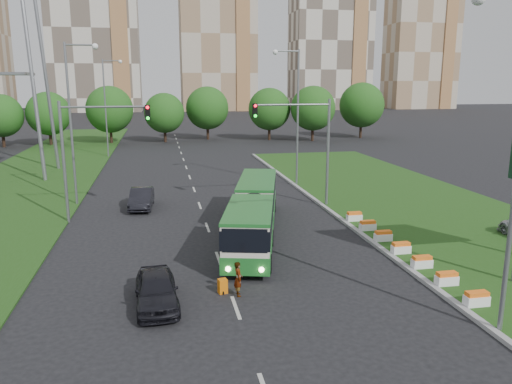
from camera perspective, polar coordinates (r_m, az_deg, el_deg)
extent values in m
plane|color=black|center=(27.20, 2.03, -7.21)|extent=(360.00, 360.00, 0.00)
cube|color=#204714|center=(39.02, 18.20, -1.67)|extent=(14.00, 60.00, 0.15)
cube|color=gray|center=(36.18, 8.53, -2.23)|extent=(0.30, 60.00, 0.18)
cube|color=#204714|center=(52.21, -24.32, 1.23)|extent=(12.00, 110.00, 0.10)
cylinder|color=gray|center=(37.39, 8.21, 4.36)|extent=(0.20, 0.20, 8.00)
cylinder|color=gray|center=(36.26, 4.21, 9.92)|extent=(5.50, 0.14, 0.14)
cube|color=black|center=(35.66, -0.12, 9.27)|extent=(0.32, 0.32, 1.00)
cylinder|color=gray|center=(34.89, -21.10, 3.10)|extent=(0.20, 0.20, 8.00)
cylinder|color=gray|center=(34.17, -16.98, 9.29)|extent=(5.50, 0.14, 0.14)
cube|color=black|center=(34.02, -12.27, 8.85)|extent=(0.32, 0.32, 1.00)
cube|color=beige|center=(176.82, -18.04, 17.21)|extent=(28.00, 15.00, 52.00)
cube|color=#BEAF99|center=(176.92, -4.43, 17.42)|extent=(25.00, 15.00, 50.00)
cube|color=beige|center=(185.80, 8.47, 16.62)|extent=(27.00, 15.00, 47.00)
cube|color=#BEAF99|center=(199.80, 18.28, 14.83)|extent=(24.00, 14.00, 40.00)
cube|color=beige|center=(26.03, 1.24, -4.42)|extent=(2.28, 6.28, 2.46)
cube|color=beige|center=(33.69, -1.67, -0.55)|extent=(2.28, 7.65, 2.46)
cylinder|color=black|center=(29.52, -0.28, -2.49)|extent=(2.28, 1.14, 2.28)
cube|color=#1C6425|center=(26.28, 1.23, -6.13)|extent=(2.35, 6.33, 0.86)
cube|color=#1C6425|center=(33.88, -1.66, -1.90)|extent=(2.35, 7.69, 0.86)
cube|color=black|center=(25.92, 1.24, -3.56)|extent=(2.35, 6.33, 0.96)
cube|color=black|center=(33.60, -1.67, 0.13)|extent=(2.35, 7.69, 0.96)
imported|color=black|center=(21.45, -11.31, -10.87)|extent=(1.92, 4.34, 1.45)
imported|color=black|center=(37.98, -12.96, -0.71)|extent=(1.85, 4.58, 1.48)
imported|color=gray|center=(22.02, -2.04, -9.88)|extent=(0.38, 0.57, 1.55)
cube|color=orange|center=(22.45, -3.84, -10.68)|extent=(0.38, 0.33, 0.65)
cylinder|color=black|center=(22.40, -3.77, -11.43)|extent=(0.04, 0.15, 0.15)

